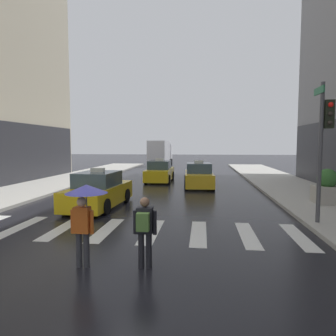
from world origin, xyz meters
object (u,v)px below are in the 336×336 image
(traffic_light_pole, at_px, (324,133))
(taxi_third, at_px, (160,172))
(pedestrian_with_backpack, at_px, (145,227))
(taxi_second, at_px, (199,176))
(pedestrian_with_umbrella, at_px, (85,203))
(planter_near_corner, at_px, (327,188))
(box_truck, at_px, (160,152))
(taxi_lead, at_px, (99,191))

(traffic_light_pole, height_order, taxi_third, traffic_light_pole)
(taxi_third, height_order, pedestrian_with_backpack, taxi_third)
(taxi_second, relative_size, pedestrian_with_backpack, 2.80)
(pedestrian_with_umbrella, relative_size, planter_near_corner, 1.21)
(traffic_light_pole, bearing_deg, box_truck, 109.16)
(taxi_third, relative_size, pedestrian_with_umbrella, 2.34)
(taxi_third, relative_size, pedestrian_with_backpack, 2.76)
(taxi_third, bearing_deg, pedestrian_with_umbrella, -87.79)
(taxi_second, height_order, pedestrian_with_backpack, taxi_second)
(box_truck, distance_m, planter_near_corner, 26.63)
(box_truck, distance_m, pedestrian_with_umbrella, 32.02)
(traffic_light_pole, bearing_deg, taxi_second, 115.11)
(taxi_lead, bearing_deg, taxi_second, 57.88)
(box_truck, bearing_deg, taxi_second, -74.02)
(taxi_third, height_order, box_truck, box_truck)
(pedestrian_with_backpack, bearing_deg, taxi_lead, 118.22)
(box_truck, relative_size, pedestrian_with_backpack, 4.61)
(pedestrian_with_backpack, relative_size, planter_near_corner, 1.03)
(traffic_light_pole, xyz_separation_m, taxi_second, (-4.35, 9.28, -2.53))
(planter_near_corner, bearing_deg, pedestrian_with_backpack, -132.40)
(pedestrian_with_umbrella, bearing_deg, taxi_third, 92.21)
(box_truck, bearing_deg, traffic_light_pole, -70.84)
(taxi_second, relative_size, box_truck, 0.61)
(taxi_second, xyz_separation_m, pedestrian_with_backpack, (-1.06, -13.41, 0.25))
(taxi_lead, relative_size, pedestrian_with_backpack, 2.80)
(taxi_lead, relative_size, pedestrian_with_umbrella, 2.38)
(taxi_second, bearing_deg, box_truck, 105.98)
(pedestrian_with_backpack, bearing_deg, taxi_second, 85.48)
(taxi_third, xyz_separation_m, planter_near_corner, (9.01, -8.32, 0.15))
(taxi_lead, height_order, taxi_second, same)
(pedestrian_with_umbrella, bearing_deg, box_truck, 95.09)
(taxi_second, relative_size, pedestrian_with_umbrella, 2.38)
(planter_near_corner, bearing_deg, taxi_lead, -172.50)
(box_truck, height_order, pedestrian_with_umbrella, box_truck)
(taxi_third, bearing_deg, taxi_second, -40.49)
(traffic_light_pole, height_order, pedestrian_with_umbrella, traffic_light_pole)
(pedestrian_with_umbrella, distance_m, planter_near_corner, 11.46)
(taxi_lead, bearing_deg, pedestrian_with_backpack, -61.78)
(pedestrian_with_umbrella, bearing_deg, traffic_light_pole, 31.89)
(taxi_third, relative_size, box_truck, 0.60)
(taxi_second, distance_m, pedestrian_with_backpack, 13.45)
(taxi_third, bearing_deg, pedestrian_with_backpack, -82.91)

